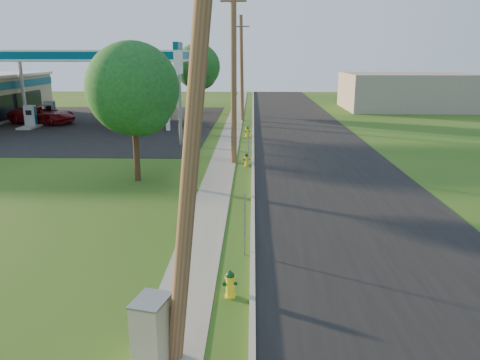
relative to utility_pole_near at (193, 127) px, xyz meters
The scene contains 26 objects.
ground_plane 4.94m from the utility_pole_near, 59.04° to the left, with size 140.00×140.00×0.00m, color #215013.
road 13.04m from the utility_pole_near, 65.13° to the left, with size 8.00×120.00×0.02m, color black.
curb 12.02m from the utility_pole_near, 84.29° to the left, with size 0.15×120.00×0.15m, color #9D9B91.
sidewalk 12.01m from the utility_pole_near, 93.38° to the left, with size 1.50×120.00×0.03m, color gray.
forecourt 36.73m from the utility_pole_near, 115.02° to the left, with size 26.00×28.00×0.02m, color black.
utility_pole_near is the anchor object (origin of this frame).
utility_pole_mid 18.00m from the utility_pole_near, 90.00° to the left, with size 1.40×0.32×9.80m.
utility_pole_far 36.00m from the utility_pole_near, 90.00° to the left, with size 1.40×0.32×9.50m.
sign_post_near 6.50m from the utility_pole_near, 80.72° to the left, with size 0.05×0.04×2.00m, color gray.
sign_post_mid 17.44m from the utility_pole_near, 87.14° to the left, with size 0.05×0.04×2.00m, color gray.
sign_post_far 29.46m from the utility_pole_near, 88.33° to the left, with size 0.05×0.04×2.00m, color gray.
gas_canopy 35.63m from the utility_pole_near, 112.10° to the left, with size 18.18×9.18×6.40m.
fuel_pump_nw 36.03m from the utility_pole_near, 120.00° to the left, with size 1.20×3.20×1.90m.
fuel_pump_ne 32.51m from the utility_pole_near, 106.02° to the left, with size 1.20×3.20×1.90m.
fuel_pump_sw 39.52m from the utility_pole_near, 117.09° to the left, with size 1.20×3.20×1.90m.
fuel_pump_se 36.34m from the utility_pole_near, 104.27° to the left, with size 1.20×3.20×1.90m.
price_pylon 23.83m from the utility_pole_near, 99.42° to the left, with size 0.34×2.04×6.85m.
distant_building 49.70m from the utility_pole_near, 67.98° to the left, with size 14.00×10.00×4.00m, color gray.
tree_verge 14.66m from the utility_pole_near, 108.01° to the left, with size 4.43×4.43×6.72m.
tree_lot 42.45m from the utility_pole_near, 96.37° to the left, with size 4.75×4.75×7.21m.
hydrant_near 5.14m from the utility_pole_near, 78.33° to the left, with size 0.38×0.34×0.75m.
hydrant_mid 17.78m from the utility_pole_near, 87.53° to the left, with size 0.39×0.34×0.74m.
hydrant_far 27.22m from the utility_pole_near, 88.59° to the left, with size 0.42×0.37×0.81m.
utility_cabinet 4.19m from the utility_pole_near, behind, with size 0.82×0.96×1.42m.
car_red 37.96m from the utility_pole_near, 118.20° to the left, with size 2.75×5.97×1.66m, color maroon.
car_silver 33.67m from the utility_pole_near, 105.61° to the left, with size 1.87×4.66×1.59m, color #B7BBC0.
Camera 1 is at (0.48, -9.34, 6.07)m, focal length 35.00 mm.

